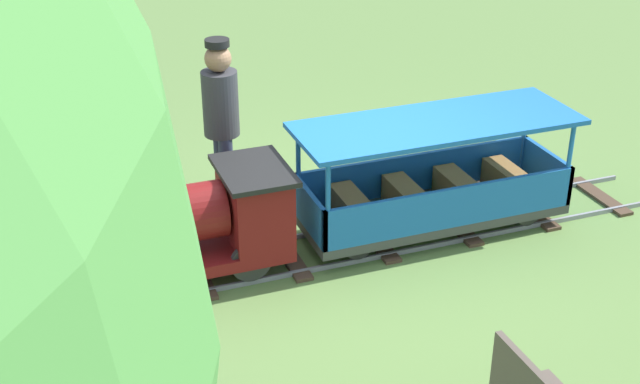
{
  "coord_description": "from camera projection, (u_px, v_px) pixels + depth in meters",
  "views": [
    {
      "loc": [
        -5.59,
        2.38,
        3.58
      ],
      "look_at": [
        0.0,
        0.28,
        0.55
      ],
      "focal_mm": 47.54,
      "sensor_mm": 36.0,
      "label": 1
    }
  ],
  "objects": [
    {
      "name": "passenger_car",
      "position": [
        433.0,
        186.0,
        7.07
      ],
      "size": [
        0.84,
        2.35,
        0.97
      ],
      "color": "#3F3F3F",
      "rests_on": "ground_plane"
    },
    {
      "name": "locomotive",
      "position": [
        208.0,
        219.0,
        6.44
      ],
      "size": [
        0.74,
        1.45,
        0.98
      ],
      "color": "maroon",
      "rests_on": "ground_plane"
    },
    {
      "name": "conductor_person",
      "position": [
        221.0,
        117.0,
        7.03
      ],
      "size": [
        0.3,
        0.3,
        1.62
      ],
      "color": "#282D47",
      "rests_on": "ground_plane"
    },
    {
      "name": "ground_plane",
      "position": [
        352.0,
        246.0,
        7.04
      ],
      "size": [
        60.0,
        60.0,
        0.0
      ],
      "primitive_type": "plane",
      "color": "#608442"
    },
    {
      "name": "track",
      "position": [
        333.0,
        247.0,
        6.98
      ],
      "size": [
        0.78,
        6.05,
        0.04
      ],
      "color": "gray",
      "rests_on": "ground_plane"
    }
  ]
}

